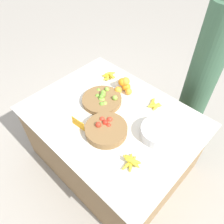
% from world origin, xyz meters
% --- Properties ---
extents(ground_plane, '(12.00, 12.00, 0.00)m').
position_xyz_m(ground_plane, '(0.00, 0.00, 0.00)').
color(ground_plane, '#ADA599').
extents(market_table, '(1.51, 1.16, 0.72)m').
position_xyz_m(market_table, '(0.00, 0.00, 0.36)').
color(market_table, olive).
rests_on(market_table, ground_plane).
extents(lime_bowl, '(0.37, 0.37, 0.09)m').
position_xyz_m(lime_bowl, '(-0.20, 0.07, 0.75)').
color(lime_bowl, olive).
rests_on(lime_bowl, market_table).
extents(tomato_basket, '(0.35, 0.35, 0.10)m').
position_xyz_m(tomato_basket, '(0.09, -0.17, 0.76)').
color(tomato_basket, olive).
rests_on(tomato_basket, market_table).
extents(orange_pile, '(0.21, 0.21, 0.14)m').
position_xyz_m(orange_pile, '(-0.16, 0.35, 0.78)').
color(orange_pile, orange).
rests_on(orange_pile, market_table).
extents(metal_bowl, '(0.29, 0.29, 0.09)m').
position_xyz_m(metal_bowl, '(0.42, 0.10, 0.77)').
color(metal_bowl, silver).
rests_on(metal_bowl, market_table).
extents(price_sign, '(0.14, 0.02, 0.09)m').
position_xyz_m(price_sign, '(-0.12, -0.29, 0.77)').
color(price_sign, orange).
rests_on(price_sign, market_table).
extents(banana_bunch_middle_right, '(0.14, 0.15, 0.03)m').
position_xyz_m(banana_bunch_middle_right, '(0.20, 0.36, 0.74)').
color(banana_bunch_middle_right, yellow).
rests_on(banana_bunch_middle_right, market_table).
extents(banana_bunch_front_left, '(0.16, 0.16, 0.06)m').
position_xyz_m(banana_bunch_front_left, '(0.43, -0.25, 0.75)').
color(banana_bunch_front_left, yellow).
rests_on(banana_bunch_front_left, market_table).
extents(banana_bunch_back_center, '(0.16, 0.16, 0.06)m').
position_xyz_m(banana_bunch_back_center, '(-0.40, 0.37, 0.75)').
color(banana_bunch_back_center, yellow).
rests_on(banana_bunch_back_center, market_table).
extents(vendor_person, '(0.30, 0.30, 1.71)m').
position_xyz_m(vendor_person, '(0.34, 0.96, 0.80)').
color(vendor_person, '#385B42').
rests_on(vendor_person, ground_plane).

